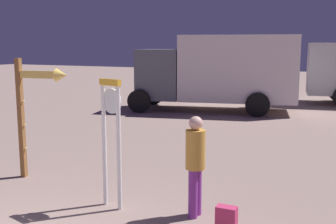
{
  "coord_description": "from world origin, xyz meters",
  "views": [
    {
      "loc": [
        3.82,
        -3.18,
        2.63
      ],
      "look_at": [
        0.11,
        4.84,
        1.2
      ],
      "focal_mm": 44.49,
      "sensor_mm": 36.0,
      "label": 1
    }
  ],
  "objects_px": {
    "backpack": "(227,221)",
    "box_truck_near": "(220,70)",
    "arrow_sign": "(36,99)",
    "person_near_clock": "(195,161)",
    "standing_clock": "(111,130)"
  },
  "relations": [
    {
      "from": "backpack",
      "to": "box_truck_near",
      "type": "distance_m",
      "value": 11.29
    },
    {
      "from": "arrow_sign",
      "to": "box_truck_near",
      "type": "height_order",
      "value": "box_truck_near"
    },
    {
      "from": "person_near_clock",
      "to": "backpack",
      "type": "height_order",
      "value": "person_near_clock"
    },
    {
      "from": "person_near_clock",
      "to": "box_truck_near",
      "type": "xyz_separation_m",
      "value": [
        -2.9,
        10.21,
        0.76
      ]
    },
    {
      "from": "person_near_clock",
      "to": "standing_clock",
      "type": "bearing_deg",
      "value": -171.09
    },
    {
      "from": "arrow_sign",
      "to": "box_truck_near",
      "type": "relative_size",
      "value": 0.35
    },
    {
      "from": "box_truck_near",
      "to": "arrow_sign",
      "type": "bearing_deg",
      "value": -93.32
    },
    {
      "from": "standing_clock",
      "to": "person_near_clock",
      "type": "distance_m",
      "value": 1.43
    },
    {
      "from": "standing_clock",
      "to": "backpack",
      "type": "distance_m",
      "value": 2.28
    },
    {
      "from": "arrow_sign",
      "to": "standing_clock",
      "type": "bearing_deg",
      "value": -16.81
    },
    {
      "from": "arrow_sign",
      "to": "box_truck_near",
      "type": "distance_m",
      "value": 9.8
    },
    {
      "from": "standing_clock",
      "to": "backpack",
      "type": "xyz_separation_m",
      "value": [
        1.99,
        -0.21,
        -1.08
      ]
    },
    {
      "from": "standing_clock",
      "to": "box_truck_near",
      "type": "distance_m",
      "value": 10.54
    },
    {
      "from": "person_near_clock",
      "to": "backpack",
      "type": "distance_m",
      "value": 1.02
    },
    {
      "from": "standing_clock",
      "to": "box_truck_near",
      "type": "relative_size",
      "value": 0.31
    }
  ]
}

